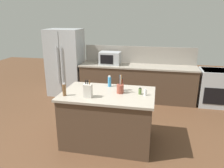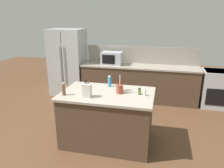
{
  "view_description": "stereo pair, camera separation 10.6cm",
  "coord_description": "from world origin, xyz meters",
  "px_view_note": "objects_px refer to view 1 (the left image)",
  "views": [
    {
      "loc": [
        0.79,
        -3.42,
        2.22
      ],
      "look_at": [
        0.0,
        0.35,
        0.99
      ],
      "focal_mm": 35.0,
      "sensor_mm": 36.0,
      "label": 1
    },
    {
      "loc": [
        0.89,
        -3.4,
        2.22
      ],
      "look_at": [
        0.0,
        0.35,
        0.99
      ],
      "focal_mm": 35.0,
      "sensor_mm": 36.0,
      "label": 2
    }
  ],
  "objects_px": {
    "refrigerator": "(66,62)",
    "pepper_grinder": "(64,90)",
    "spice_jar_oregano": "(140,91)",
    "knife_block": "(88,91)",
    "vinegar_bottle": "(121,84)",
    "utensil_crock": "(120,88)",
    "range_oven": "(215,87)",
    "dish_soap_bottle": "(110,81)",
    "salt_shaker": "(145,92)",
    "microwave": "(110,58)"
  },
  "relations": [
    {
      "from": "utensil_crock",
      "to": "refrigerator",
      "type": "bearing_deg",
      "value": 131.44
    },
    {
      "from": "salt_shaker",
      "to": "pepper_grinder",
      "type": "bearing_deg",
      "value": -167.6
    },
    {
      "from": "salt_shaker",
      "to": "pepper_grinder",
      "type": "height_order",
      "value": "pepper_grinder"
    },
    {
      "from": "vinegar_bottle",
      "to": "dish_soap_bottle",
      "type": "height_order",
      "value": "vinegar_bottle"
    },
    {
      "from": "refrigerator",
      "to": "range_oven",
      "type": "distance_m",
      "value": 4.02
    },
    {
      "from": "utensil_crock",
      "to": "range_oven",
      "type": "bearing_deg",
      "value": 46.53
    },
    {
      "from": "range_oven",
      "to": "dish_soap_bottle",
      "type": "distance_m",
      "value": 3.0
    },
    {
      "from": "knife_block",
      "to": "utensil_crock",
      "type": "bearing_deg",
      "value": 32.76
    },
    {
      "from": "vinegar_bottle",
      "to": "dish_soap_bottle",
      "type": "distance_m",
      "value": 0.31
    },
    {
      "from": "microwave",
      "to": "salt_shaker",
      "type": "height_order",
      "value": "microwave"
    },
    {
      "from": "microwave",
      "to": "knife_block",
      "type": "xyz_separation_m",
      "value": [
        0.17,
        -2.46,
        -0.05
      ]
    },
    {
      "from": "vinegar_bottle",
      "to": "salt_shaker",
      "type": "bearing_deg",
      "value": -19.43
    },
    {
      "from": "utensil_crock",
      "to": "salt_shaker",
      "type": "height_order",
      "value": "utensil_crock"
    },
    {
      "from": "refrigerator",
      "to": "range_oven",
      "type": "height_order",
      "value": "refrigerator"
    },
    {
      "from": "spice_jar_oregano",
      "to": "pepper_grinder",
      "type": "height_order",
      "value": "pepper_grinder"
    },
    {
      "from": "microwave",
      "to": "dish_soap_bottle",
      "type": "relative_size",
      "value": 2.67
    },
    {
      "from": "range_oven",
      "to": "dish_soap_bottle",
      "type": "relative_size",
      "value": 4.53
    },
    {
      "from": "vinegar_bottle",
      "to": "salt_shaker",
      "type": "xyz_separation_m",
      "value": [
        0.43,
        -0.15,
        -0.06
      ]
    },
    {
      "from": "dish_soap_bottle",
      "to": "salt_shaker",
      "type": "relative_size",
      "value": 1.89
    },
    {
      "from": "microwave",
      "to": "vinegar_bottle",
      "type": "xyz_separation_m",
      "value": [
        0.64,
        -2.03,
        -0.06
      ]
    },
    {
      "from": "pepper_grinder",
      "to": "vinegar_bottle",
      "type": "bearing_deg",
      "value": 26.74
    },
    {
      "from": "microwave",
      "to": "spice_jar_oregano",
      "type": "bearing_deg",
      "value": -65.36
    },
    {
      "from": "microwave",
      "to": "knife_block",
      "type": "relative_size",
      "value": 1.87
    },
    {
      "from": "knife_block",
      "to": "refrigerator",
      "type": "bearing_deg",
      "value": 120.6
    },
    {
      "from": "refrigerator",
      "to": "microwave",
      "type": "relative_size",
      "value": 3.41
    },
    {
      "from": "salt_shaker",
      "to": "range_oven",
      "type": "bearing_deg",
      "value": 53.43
    },
    {
      "from": "spice_jar_oregano",
      "to": "salt_shaker",
      "type": "relative_size",
      "value": 1.04
    },
    {
      "from": "vinegar_bottle",
      "to": "dish_soap_bottle",
      "type": "xyz_separation_m",
      "value": [
        -0.25,
        0.19,
        -0.02
      ]
    },
    {
      "from": "utensil_crock",
      "to": "vinegar_bottle",
      "type": "xyz_separation_m",
      "value": [
        -0.01,
        0.13,
        0.03
      ]
    },
    {
      "from": "range_oven",
      "to": "salt_shaker",
      "type": "relative_size",
      "value": 8.55
    },
    {
      "from": "microwave",
      "to": "salt_shaker",
      "type": "relative_size",
      "value": 5.04
    },
    {
      "from": "refrigerator",
      "to": "spice_jar_oregano",
      "type": "xyz_separation_m",
      "value": [
        2.29,
        -2.2,
        0.07
      ]
    },
    {
      "from": "pepper_grinder",
      "to": "utensil_crock",
      "type": "bearing_deg",
      "value": 19.51
    },
    {
      "from": "refrigerator",
      "to": "salt_shaker",
      "type": "bearing_deg",
      "value": -43.22
    },
    {
      "from": "knife_block",
      "to": "utensil_crock",
      "type": "distance_m",
      "value": 0.56
    },
    {
      "from": "range_oven",
      "to": "knife_block",
      "type": "distance_m",
      "value": 3.57
    },
    {
      "from": "knife_block",
      "to": "spice_jar_oregano",
      "type": "relative_size",
      "value": 2.59
    },
    {
      "from": "range_oven",
      "to": "vinegar_bottle",
      "type": "height_order",
      "value": "vinegar_bottle"
    },
    {
      "from": "salt_shaker",
      "to": "knife_block",
      "type": "bearing_deg",
      "value": -162.81
    },
    {
      "from": "refrigerator",
      "to": "salt_shaker",
      "type": "height_order",
      "value": "refrigerator"
    },
    {
      "from": "range_oven",
      "to": "utensil_crock",
      "type": "xyz_separation_m",
      "value": [
        -2.05,
        -2.16,
        0.56
      ]
    },
    {
      "from": "spice_jar_oregano",
      "to": "knife_block",
      "type": "bearing_deg",
      "value": -158.87
    },
    {
      "from": "dish_soap_bottle",
      "to": "pepper_grinder",
      "type": "xyz_separation_m",
      "value": [
        -0.62,
        -0.63,
        0.01
      ]
    },
    {
      "from": "refrigerator",
      "to": "utensil_crock",
      "type": "height_order",
      "value": "refrigerator"
    },
    {
      "from": "spice_jar_oregano",
      "to": "utensil_crock",
      "type": "bearing_deg",
      "value": -178.26
    },
    {
      "from": "refrigerator",
      "to": "pepper_grinder",
      "type": "xyz_separation_m",
      "value": [
        1.07,
        -2.52,
        0.12
      ]
    },
    {
      "from": "vinegar_bottle",
      "to": "knife_block",
      "type": "bearing_deg",
      "value": -137.29
    },
    {
      "from": "microwave",
      "to": "dish_soap_bottle",
      "type": "height_order",
      "value": "microwave"
    },
    {
      "from": "dish_soap_bottle",
      "to": "salt_shaker",
      "type": "bearing_deg",
      "value": -26.4
    },
    {
      "from": "vinegar_bottle",
      "to": "pepper_grinder",
      "type": "bearing_deg",
      "value": -153.26
    }
  ]
}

